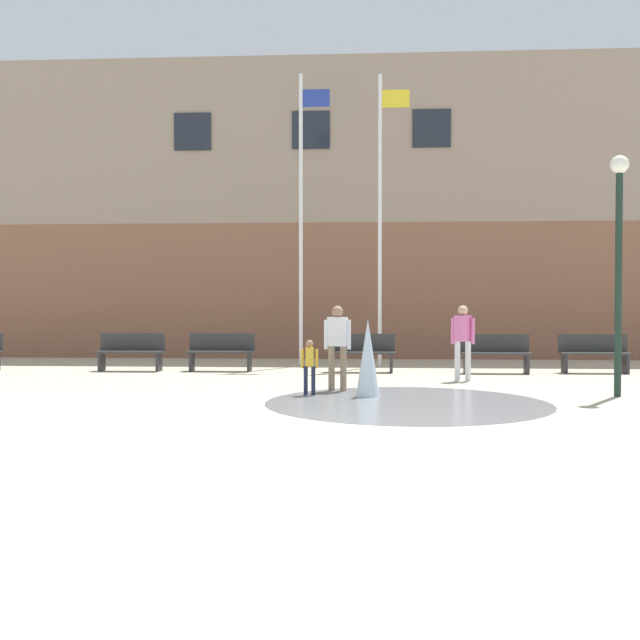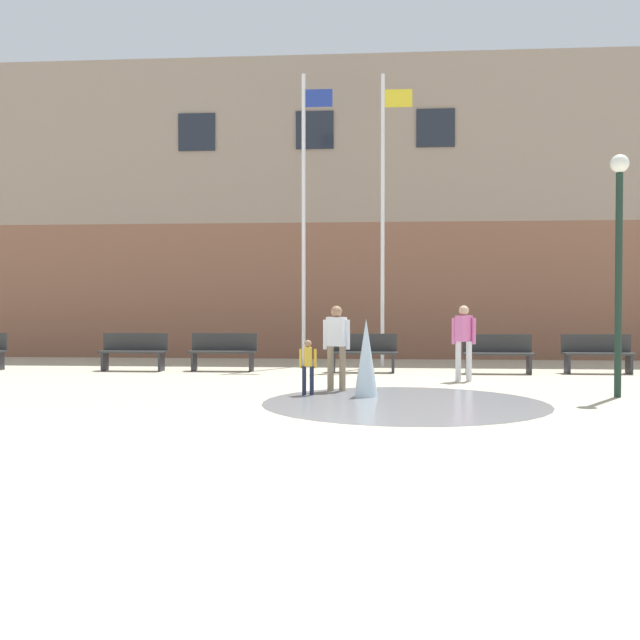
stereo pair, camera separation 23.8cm
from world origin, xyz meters
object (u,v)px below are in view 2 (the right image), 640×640
Objects in this scene: child_in_fountain at (308,363)px; lamp_post_right_lane at (619,241)px; park_bench_left_of_flagpoles at (134,351)px; flagpole_left at (305,211)px; park_bench_under_right_flagpole at (363,352)px; park_bench_near_trashcan at (498,353)px; adult_near_bench at (336,341)px; park_bench_under_left_flagpole at (223,351)px; flagpole_right at (384,211)px; park_bench_far_right at (597,353)px; adult_in_red at (464,337)px.

lamp_post_right_lane is (5.41, 0.14, 2.15)m from child_in_fountain.
flagpole_left is at bearing 22.38° from park_bench_left_of_flagpoles.
park_bench_near_trashcan is at bearing -1.81° from park_bench_under_right_flagpole.
park_bench_under_left_flagpole is at bearing -30.26° from adult_near_bench.
flagpole_right is at bearing 73.06° from park_bench_under_right_flagpole.
park_bench_far_right is at bearing 0.11° from park_bench_under_left_flagpole.
park_bench_far_right is 0.21× the size of flagpole_left.
park_bench_left_of_flagpoles is 0.21× the size of flagpole_left.
park_bench_far_right is (11.00, 0.14, 0.00)m from park_bench_left_of_flagpoles.
park_bench_left_of_flagpoles is at bearing -179.64° from park_bench_under_right_flagpole.
lamp_post_right_lane is (2.37, -2.46, 1.79)m from adult_in_red.
park_bench_under_right_flagpole is 2.90m from adult_in_red.
park_bench_under_right_flagpole is 0.21× the size of flagpole_left.
park_bench_under_right_flagpole is at bearing -1.45° from park_bench_under_left_flagpole.
adult_near_bench is 0.21× the size of flagpole_left.
child_in_fountain is (-0.90, -4.51, 0.10)m from park_bench_under_right_flagpole.
adult_near_bench is at bearing -53.11° from park_bench_under_left_flagpole.
park_bench_near_trashcan is at bearing -110.59° from adult_near_bench.
adult_near_bench reaches higher than park_bench_near_trashcan.
park_bench_near_trashcan is 2.12m from adult_in_red.
adult_near_bench is at bearing 174.01° from lamp_post_right_lane.
park_bench_near_trashcan is 5.19m from adult_near_bench.
child_in_fountain reaches higher than park_bench_under_left_flagpole.
park_bench_left_of_flagpoles is 11.00m from park_bench_far_right.
flagpole_left is at bearing -180.00° from flagpole_right.
adult_in_red is 0.38× the size of lamp_post_right_lane.
flagpole_right is (0.49, 1.61, 3.51)m from park_bench_under_right_flagpole.
adult_in_red is (7.69, -1.88, 0.45)m from park_bench_left_of_flagpoles.
flagpole_right is (1.39, 6.12, 3.41)m from child_in_fountain.
flagpole_right is (-2.64, 1.71, 3.51)m from park_bench_near_trashcan.
park_bench_far_right is 1.01× the size of adult_in_red.
flagpole_left is (-3.68, 3.53, 3.08)m from adult_in_red.
flagpole_right is at bearing 123.87° from lamp_post_right_lane.
flagpole_left is (-4.68, 1.71, 3.54)m from park_bench_near_trashcan.
lamp_post_right_lane reaches higher than park_bench_near_trashcan.
flagpole_right is (3.87, 1.53, 3.51)m from park_bench_under_left_flagpole.
adult_in_red reaches higher than park_bench_left_of_flagpoles.
adult_in_red is 5.96m from flagpole_left.
adult_near_bench is 0.21× the size of flagpole_right.
park_bench_under_right_flagpole and park_bench_far_right have the same top height.
adult_near_bench is at bearing 134.41° from child_in_fountain.
lamp_post_right_lane is at bearing -44.64° from flagpole_left.
adult_in_red is (-0.99, -1.81, 0.45)m from park_bench_near_trashcan.
park_bench_under_left_flagpole and park_bench_far_right have the same top height.
adult_in_red reaches higher than park_bench_near_trashcan.
park_bench_left_of_flagpoles is 7.93m from adult_in_red.
park_bench_far_right is 0.38× the size of lamp_post_right_lane.
flagpole_right is at bearing 21.52° from park_bench_under_left_flagpole.
lamp_post_right_lane is (4.02, -5.98, -1.27)m from flagpole_right.
flagpole_left is 1.79× the size of lamp_post_right_lane.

